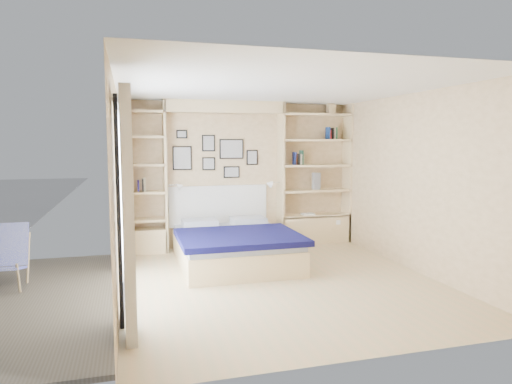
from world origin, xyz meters
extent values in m
plane|color=tan|center=(0.00, 0.00, 0.00)|extent=(4.50, 4.50, 0.00)
plane|color=#DCB98D|center=(0.00, 2.25, 1.25)|extent=(4.00, 0.00, 4.00)
plane|color=#DCB98D|center=(0.00, -2.25, 1.25)|extent=(4.00, 0.00, 4.00)
plane|color=#DCB98D|center=(-2.00, 0.00, 1.25)|extent=(0.00, 4.50, 4.50)
plane|color=#DCB98D|center=(2.00, 0.00, 1.25)|extent=(0.00, 4.50, 4.50)
plane|color=white|center=(0.00, 0.00, 2.50)|extent=(4.50, 4.50, 0.00)
cube|color=beige|center=(-1.30, 2.08, 1.25)|extent=(0.04, 0.35, 2.50)
cube|color=beige|center=(0.70, 2.08, 1.25)|extent=(0.04, 0.35, 2.50)
cube|color=beige|center=(-0.30, 2.08, 2.40)|extent=(2.00, 0.35, 0.20)
cube|color=beige|center=(1.98, 2.08, 1.25)|extent=(0.04, 0.35, 2.50)
cube|color=beige|center=(-1.98, 2.08, 1.25)|extent=(0.04, 0.35, 2.50)
cube|color=beige|center=(1.35, 2.08, 0.25)|extent=(1.30, 0.35, 0.50)
cube|color=beige|center=(-1.65, 2.08, 0.20)|extent=(0.70, 0.35, 0.40)
cube|color=black|center=(-1.97, 0.00, 2.23)|extent=(0.04, 2.08, 0.06)
cube|color=black|center=(-1.97, 0.00, 0.03)|extent=(0.04, 2.08, 0.06)
cube|color=black|center=(-1.97, -1.02, 1.10)|extent=(0.04, 0.06, 2.20)
cube|color=black|center=(-1.97, 1.02, 1.10)|extent=(0.04, 0.06, 2.20)
cube|color=silver|center=(-1.98, 0.00, 1.12)|extent=(0.01, 2.00, 2.20)
cube|color=white|center=(-1.88, -1.30, 1.15)|extent=(0.10, 0.45, 2.30)
cube|color=white|center=(-1.88, 1.30, 1.15)|extent=(0.10, 0.45, 2.30)
cube|color=beige|center=(1.35, 2.08, 0.50)|extent=(1.30, 0.35, 0.04)
cube|color=beige|center=(1.35, 2.08, 0.95)|extent=(1.30, 0.35, 0.04)
cube|color=beige|center=(1.35, 2.08, 1.40)|extent=(1.30, 0.35, 0.04)
cube|color=beige|center=(1.35, 2.08, 1.85)|extent=(1.30, 0.35, 0.04)
cube|color=beige|center=(1.35, 2.08, 2.30)|extent=(1.30, 0.35, 0.04)
cube|color=beige|center=(-1.65, 2.08, 0.55)|extent=(0.70, 0.35, 0.04)
cube|color=beige|center=(-1.65, 2.08, 1.00)|extent=(0.70, 0.35, 0.04)
cube|color=beige|center=(-1.65, 2.08, 1.45)|extent=(0.70, 0.35, 0.04)
cube|color=beige|center=(-1.65, 2.08, 1.90)|extent=(0.70, 0.35, 0.04)
cube|color=beige|center=(-1.65, 2.08, 2.30)|extent=(0.70, 0.35, 0.04)
cube|color=beige|center=(-0.38, 1.03, 0.18)|extent=(1.62, 2.02, 0.35)
cube|color=#A5AAB4|center=(-0.38, 1.03, 0.40)|extent=(1.58, 1.98, 0.10)
cube|color=#0B0A36|center=(-0.38, 0.68, 0.47)|extent=(1.72, 1.42, 0.08)
cube|color=#A5AAB4|center=(-0.79, 1.74, 0.51)|extent=(0.56, 0.40, 0.12)
cube|color=#A5AAB4|center=(0.02, 1.74, 0.51)|extent=(0.56, 0.40, 0.12)
cube|color=white|center=(-0.38, 2.22, 0.72)|extent=(1.72, 0.04, 0.70)
cube|color=black|center=(-1.00, 2.23, 1.55)|extent=(0.32, 0.02, 0.40)
cube|color=gray|center=(-1.00, 2.21, 1.55)|extent=(0.28, 0.01, 0.36)
cube|color=black|center=(-0.55, 2.23, 1.80)|extent=(0.22, 0.02, 0.28)
cube|color=gray|center=(-0.55, 2.21, 1.80)|extent=(0.18, 0.01, 0.24)
cube|color=black|center=(-0.55, 2.23, 1.45)|extent=(0.22, 0.02, 0.22)
cube|color=gray|center=(-0.55, 2.21, 1.45)|extent=(0.18, 0.01, 0.18)
cube|color=black|center=(-0.15, 2.23, 1.70)|extent=(0.42, 0.02, 0.34)
cube|color=gray|center=(-0.15, 2.21, 1.70)|extent=(0.38, 0.01, 0.30)
cube|color=black|center=(-0.15, 2.23, 1.30)|extent=(0.28, 0.02, 0.20)
cube|color=gray|center=(-0.15, 2.21, 1.30)|extent=(0.24, 0.01, 0.16)
cube|color=black|center=(0.22, 2.23, 1.55)|extent=(0.20, 0.02, 0.26)
cube|color=gray|center=(0.22, 2.21, 1.55)|extent=(0.16, 0.01, 0.22)
cube|color=black|center=(-1.00, 2.23, 1.95)|extent=(0.18, 0.02, 0.14)
cube|color=gray|center=(-1.00, 2.21, 1.95)|extent=(0.14, 0.01, 0.10)
cylinder|color=silver|center=(-1.16, 2.00, 1.12)|extent=(0.20, 0.02, 0.02)
cone|color=white|center=(-1.06, 2.00, 1.10)|extent=(0.13, 0.12, 0.15)
cylinder|color=silver|center=(0.56, 2.00, 1.12)|extent=(0.20, 0.02, 0.02)
cone|color=white|center=(0.46, 2.00, 1.10)|extent=(0.13, 0.12, 0.15)
cube|color=#A84F20|center=(0.96, 2.07, 1.51)|extent=(0.02, 0.15, 0.19)
cube|color=navy|center=(0.95, 2.07, 1.53)|extent=(0.03, 0.15, 0.22)
cube|color=black|center=(1.02, 2.07, 1.52)|extent=(0.03, 0.15, 0.20)
cube|color=#BFB28C|center=(1.06, 2.07, 1.51)|extent=(0.04, 0.15, 0.19)
cube|color=#26593F|center=(1.08, 2.07, 1.55)|extent=(0.03, 0.15, 0.25)
cube|color=#A51E1E|center=(1.61, 2.07, 1.95)|extent=(0.02, 0.15, 0.17)
cube|color=navy|center=(1.58, 2.07, 1.98)|extent=(0.03, 0.15, 0.21)
cube|color=black|center=(1.67, 2.07, 1.97)|extent=(0.03, 0.15, 0.20)
cube|color=#C6AC93|center=(1.69, 2.07, 1.97)|extent=(0.04, 0.15, 0.21)
cube|color=#255B35|center=(1.73, 2.07, 1.98)|extent=(0.03, 0.15, 0.21)
cube|color=navy|center=(-1.73, 2.07, 1.11)|extent=(0.02, 0.15, 0.19)
cube|color=black|center=(-1.66, 2.07, 1.12)|extent=(0.03, 0.15, 0.20)
cube|color=#BFB28C|center=(-1.63, 2.07, 1.13)|extent=(0.03, 0.15, 0.22)
cube|color=beige|center=(1.64, 2.07, 2.40)|extent=(0.13, 0.13, 0.15)
cone|color=beige|center=(1.64, 2.07, 2.51)|extent=(0.20, 0.20, 0.08)
cube|color=slate|center=(1.37, 2.07, 1.12)|extent=(0.12, 0.12, 0.30)
cube|color=white|center=(1.20, 2.02, 0.54)|extent=(0.22, 0.16, 0.03)
cylinder|color=tan|center=(-3.16, 0.29, 0.20)|extent=(0.03, 0.13, 0.40)
cylinder|color=tan|center=(-3.16, 0.85, 0.30)|extent=(0.03, 0.33, 0.66)
cube|color=#2C33C3|center=(-3.39, 0.49, 0.28)|extent=(0.46, 0.55, 0.15)
cube|color=#2C33C3|center=(-3.38, 0.88, 0.51)|extent=(0.46, 0.22, 0.53)
camera|label=1|loc=(-1.86, -5.51, 1.80)|focal=32.00mm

